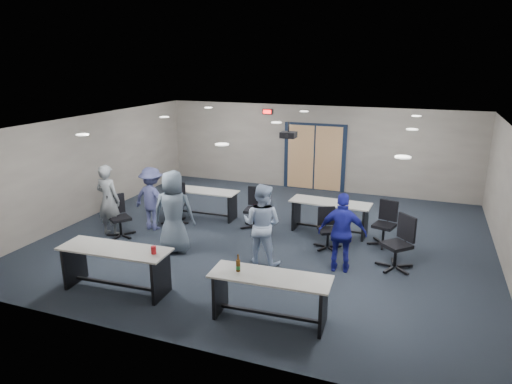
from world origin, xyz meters
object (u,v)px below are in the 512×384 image
at_px(person_gray, 108,200).
at_px(chair_loose_left, 120,217).
at_px(table_front_left, 116,261).
at_px(person_lightblue, 262,224).
at_px(table_front_right, 270,289).
at_px(person_back, 152,199).
at_px(table_back_right, 330,212).
at_px(chair_back_a, 174,204).
at_px(chair_back_b, 254,209).
at_px(table_back_left, 204,199).
at_px(chair_back_d, 384,224).
at_px(chair_back_c, 328,229).
at_px(person_navy, 342,233).
at_px(person_plaid, 174,212).
at_px(chair_loose_right, 396,243).

bearing_deg(person_gray, chair_loose_left, 175.83).
relative_size(table_front_left, person_lightblue, 1.22).
xyz_separation_m(table_front_right, person_back, (-4.07, 2.90, 0.24)).
distance_m(table_front_left, table_back_right, 5.21).
height_order(chair_back_a, chair_back_b, chair_back_a).
distance_m(table_back_left, person_lightblue, 3.27).
xyz_separation_m(table_back_left, chair_loose_left, (-1.23, -1.98, -0.01)).
bearing_deg(chair_back_a, chair_back_d, -0.13).
bearing_deg(table_back_left, chair_back_c, -15.77).
height_order(table_back_right, chair_back_c, chair_back_c).
bearing_deg(person_navy, table_back_left, -31.81).
distance_m(table_front_right, chair_back_d, 4.11).
xyz_separation_m(table_front_left, table_back_right, (3.02, 4.25, -0.04)).
distance_m(chair_loose_left, person_plaid, 1.74).
xyz_separation_m(chair_loose_left, person_gray, (-0.32, 0.04, 0.36)).
relative_size(chair_back_b, person_navy, 0.63).
relative_size(person_plaid, person_back, 1.16).
relative_size(table_front_right, chair_loose_right, 1.78).
height_order(table_back_left, person_navy, person_navy).
distance_m(table_back_right, person_navy, 2.12).
distance_m(table_front_left, chair_back_a, 3.57).
xyz_separation_m(chair_back_d, person_lightblue, (-2.26, -1.87, 0.34)).
height_order(chair_loose_right, person_gray, person_gray).
bearing_deg(chair_loose_left, person_gray, 117.90).
relative_size(table_back_right, chair_back_a, 1.87).
height_order(table_back_right, chair_back_d, chair_back_d).
bearing_deg(person_plaid, chair_back_b, -135.05).
distance_m(table_back_left, person_back, 1.50).
distance_m(table_back_right, chair_back_a, 3.94).
height_order(chair_loose_right, person_plaid, person_plaid).
xyz_separation_m(table_back_right, chair_loose_right, (1.66, -1.52, 0.02)).
relative_size(table_front_left, person_plaid, 1.14).
distance_m(chair_back_b, chair_back_d, 3.14).
xyz_separation_m(table_back_left, chair_back_d, (4.69, -0.29, -0.00)).
xyz_separation_m(chair_back_c, chair_loose_left, (-4.77, -1.05, 0.04)).
bearing_deg(chair_back_a, table_back_left, 51.21).
relative_size(chair_back_c, chair_loose_right, 0.83).
distance_m(chair_back_d, person_back, 5.57).
xyz_separation_m(chair_back_c, chair_back_d, (1.14, 0.64, 0.05)).
distance_m(chair_back_a, chair_loose_left, 1.46).
bearing_deg(chair_loose_right, chair_back_d, 150.15).
xyz_separation_m(table_front_right, person_plaid, (-2.85, 1.87, 0.37)).
bearing_deg(chair_back_d, table_front_left, -122.83).
xyz_separation_m(person_plaid, person_navy, (3.59, 0.34, -0.11)).
xyz_separation_m(person_navy, person_back, (-4.81, 0.69, -0.02)).
bearing_deg(chair_back_b, chair_loose_right, -23.59).
bearing_deg(table_front_left, person_back, 108.04).
xyz_separation_m(table_front_right, chair_loose_left, (-4.51, 2.18, -0.04)).
distance_m(person_navy, person_back, 4.86).
xyz_separation_m(table_front_right, person_lightblue, (-0.86, 1.99, 0.31)).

